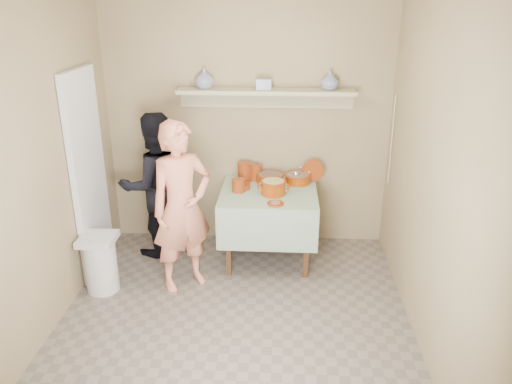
# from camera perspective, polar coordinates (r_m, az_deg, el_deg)

# --- Properties ---
(ground) EXTENTS (3.50, 3.50, 0.00)m
(ground) POSITION_cam_1_polar(r_m,az_deg,el_deg) (4.32, -2.66, -15.51)
(ground) COLOR #6C5F54
(ground) RESTS_ON ground
(tile_panel) EXTENTS (0.06, 0.70, 2.00)m
(tile_panel) POSITION_cam_1_polar(r_m,az_deg,el_deg) (5.02, -18.56, 1.76)
(tile_panel) COLOR silver
(tile_panel) RESTS_ON ground
(plate_stack_a) EXTENTS (0.15, 0.15, 0.20)m
(plate_stack_a) POSITION_cam_1_polar(r_m,az_deg,el_deg) (5.28, -1.32, 2.30)
(plate_stack_a) COLOR maroon
(plate_stack_a) RESTS_ON serving_table
(plate_stack_b) EXTENTS (0.14, 0.14, 0.17)m
(plate_stack_b) POSITION_cam_1_polar(r_m,az_deg,el_deg) (5.32, -0.07, 2.26)
(plate_stack_b) COLOR maroon
(plate_stack_b) RESTS_ON serving_table
(bowl_stack) EXTENTS (0.13, 0.13, 0.13)m
(bowl_stack) POSITION_cam_1_polar(r_m,az_deg,el_deg) (5.00, -2.01, 0.75)
(bowl_stack) COLOR maroon
(bowl_stack) RESTS_ON serving_table
(empty_bowl) EXTENTS (0.18, 0.18, 0.05)m
(empty_bowl) POSITION_cam_1_polar(r_m,az_deg,el_deg) (5.10, -1.68, 0.69)
(empty_bowl) COLOR maroon
(empty_bowl) RESTS_ON serving_table
(propped_lid) EXTENTS (0.24, 0.05, 0.24)m
(propped_lid) POSITION_cam_1_polar(r_m,az_deg,el_deg) (5.30, 6.51, 2.45)
(propped_lid) COLOR maroon
(propped_lid) RESTS_ON serving_table
(vase_right) EXTENTS (0.19, 0.19, 0.19)m
(vase_right) POSITION_cam_1_polar(r_m,az_deg,el_deg) (5.14, 8.43, 12.50)
(vase_right) COLOR navy
(vase_right) RESTS_ON wall_shelf
(vase_left) EXTENTS (0.25, 0.25, 0.20)m
(vase_left) POSITION_cam_1_polar(r_m,az_deg,el_deg) (5.18, -5.92, 12.78)
(vase_left) COLOR navy
(vase_left) RESTS_ON wall_shelf
(ceramic_box) EXTENTS (0.16, 0.12, 0.11)m
(ceramic_box) POSITION_cam_1_polar(r_m,az_deg,el_deg) (5.10, 0.86, 12.21)
(ceramic_box) COLOR navy
(ceramic_box) RESTS_ON wall_shelf
(person_cook) EXTENTS (0.70, 0.66, 1.61)m
(person_cook) POSITION_cam_1_polar(r_m,az_deg,el_deg) (4.59, -8.46, -1.76)
(person_cook) COLOR #DB7E5E
(person_cook) RESTS_ON ground
(person_helper) EXTENTS (0.94, 0.88, 1.53)m
(person_helper) POSITION_cam_1_polar(r_m,az_deg,el_deg) (5.28, -11.44, 0.77)
(person_helper) COLOR black
(person_helper) RESTS_ON ground
(room_shell) EXTENTS (3.04, 3.54, 2.62)m
(room_shell) POSITION_cam_1_polar(r_m,az_deg,el_deg) (3.59, -3.11, 5.48)
(room_shell) COLOR #98835D
(room_shell) RESTS_ON ground
(serving_table) EXTENTS (0.97, 0.97, 0.76)m
(serving_table) POSITION_cam_1_polar(r_m,az_deg,el_deg) (5.10, 1.47, -1.06)
(serving_table) COLOR #4C2D16
(serving_table) RESTS_ON ground
(cazuela_meat_a) EXTENTS (0.30, 0.30, 0.10)m
(cazuela_meat_a) POSITION_cam_1_polar(r_m,az_deg,el_deg) (5.25, 1.59, 1.69)
(cazuela_meat_a) COLOR #732705
(cazuela_meat_a) RESTS_ON serving_table
(cazuela_meat_b) EXTENTS (0.28, 0.28, 0.10)m
(cazuela_meat_b) POSITION_cam_1_polar(r_m,az_deg,el_deg) (5.25, 4.79, 1.64)
(cazuela_meat_b) COLOR #732705
(cazuela_meat_b) RESTS_ON serving_table
(ladle) EXTENTS (0.08, 0.26, 0.19)m
(ladle) POSITION_cam_1_polar(r_m,az_deg,el_deg) (5.22, 4.62, 2.10)
(ladle) COLOR silver
(ladle) RESTS_ON cazuela_meat_b
(cazuela_rice) EXTENTS (0.33, 0.25, 0.14)m
(cazuela_rice) POSITION_cam_1_polar(r_m,az_deg,el_deg) (4.93, 1.99, 0.67)
(cazuela_rice) COLOR #732705
(cazuela_rice) RESTS_ON serving_table
(front_plate) EXTENTS (0.16, 0.16, 0.03)m
(front_plate) POSITION_cam_1_polar(r_m,az_deg,el_deg) (4.71, 2.24, -1.31)
(front_plate) COLOR maroon
(front_plate) RESTS_ON serving_table
(wall_shelf) EXTENTS (1.80, 0.25, 0.21)m
(wall_shelf) POSITION_cam_1_polar(r_m,az_deg,el_deg) (5.17, 1.16, 11.19)
(wall_shelf) COLOR tan
(wall_shelf) RESTS_ON room_shell
(trash_bin) EXTENTS (0.32, 0.32, 0.56)m
(trash_bin) POSITION_cam_1_polar(r_m,az_deg,el_deg) (4.91, -17.33, -7.74)
(trash_bin) COLOR silver
(trash_bin) RESTS_ON ground
(electrical_cord) EXTENTS (0.01, 0.05, 0.90)m
(electrical_cord) POSITION_cam_1_polar(r_m,az_deg,el_deg) (5.20, 15.24, 5.72)
(electrical_cord) COLOR silver
(electrical_cord) RESTS_ON wall_shelf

